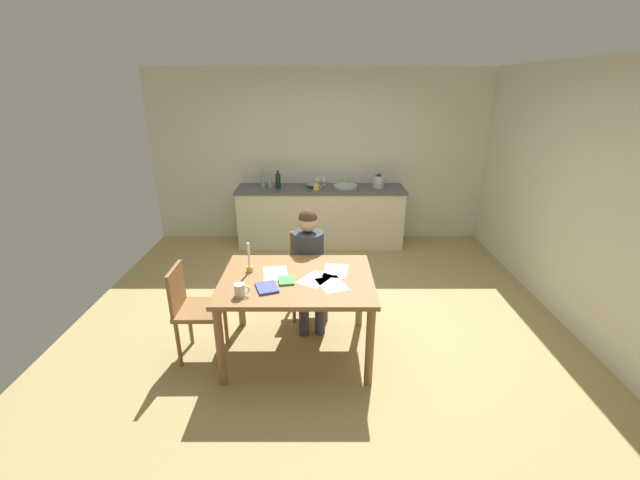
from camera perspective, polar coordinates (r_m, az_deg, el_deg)
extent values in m
cube|color=tan|center=(4.36, 0.16, -11.59)|extent=(5.20, 5.20, 0.04)
cube|color=beige|center=(6.35, 0.13, 11.75)|extent=(5.20, 0.12, 2.60)
cube|color=beige|center=(4.62, 34.54, 4.39)|extent=(0.12, 5.20, 2.60)
cube|color=beige|center=(6.21, 0.13, 3.26)|extent=(2.48, 0.60, 0.86)
cube|color=#4C4C51|center=(6.09, 0.13, 7.29)|extent=(2.52, 0.64, 0.04)
cube|color=olive|center=(3.54, -3.27, -5.67)|extent=(1.33, 1.00, 0.04)
cylinder|color=olive|center=(3.45, -13.97, -14.52)|extent=(0.07, 0.07, 0.73)
cylinder|color=olive|center=(3.38, 7.12, -14.84)|extent=(0.07, 0.07, 0.73)
cylinder|color=olive|center=(4.18, -11.22, -7.53)|extent=(0.07, 0.07, 0.73)
cylinder|color=olive|center=(4.12, 5.70, -7.65)|extent=(0.07, 0.07, 0.73)
cube|color=olive|center=(4.26, -1.60, -4.79)|extent=(0.44, 0.44, 0.04)
cube|color=olive|center=(4.34, -1.83, -1.24)|extent=(0.36, 0.07, 0.40)
cylinder|color=olive|center=(4.22, -3.70, -8.87)|extent=(0.04, 0.04, 0.47)
cylinder|color=olive|center=(4.24, 0.94, -8.64)|extent=(0.04, 0.04, 0.47)
cylinder|color=olive|center=(4.51, -3.92, -6.72)|extent=(0.04, 0.04, 0.47)
cylinder|color=olive|center=(4.54, 0.40, -6.52)|extent=(0.04, 0.04, 0.47)
cylinder|color=#333842|center=(4.15, -1.64, -2.13)|extent=(0.35, 0.35, 0.50)
sphere|color=#D8AD8C|center=(4.02, -1.69, 2.58)|extent=(0.20, 0.20, 0.20)
sphere|color=#473323|center=(4.01, -1.70, 3.13)|extent=(0.19, 0.19, 0.19)
cylinder|color=#383847|center=(4.08, -2.51, -6.46)|extent=(0.17, 0.39, 0.13)
cylinder|color=#383847|center=(4.03, -2.27, -10.55)|extent=(0.10, 0.10, 0.45)
cylinder|color=#383847|center=(4.09, -0.26, -6.35)|extent=(0.17, 0.39, 0.13)
cylinder|color=#383847|center=(4.04, 0.03, -10.42)|extent=(0.10, 0.10, 0.45)
cube|color=olive|center=(3.77, -16.65, -9.47)|extent=(0.40, 0.40, 0.04)
cube|color=olive|center=(3.73, -19.74, -6.55)|extent=(0.03, 0.36, 0.40)
cylinder|color=olive|center=(3.72, -14.35, -14.12)|extent=(0.04, 0.04, 0.46)
cylinder|color=olive|center=(3.99, -13.25, -11.33)|extent=(0.04, 0.04, 0.46)
cylinder|color=olive|center=(3.81, -19.47, -13.79)|extent=(0.04, 0.04, 0.46)
cylinder|color=olive|center=(4.08, -18.00, -11.10)|extent=(0.04, 0.04, 0.46)
cylinder|color=white|center=(3.27, -11.34, -7.01)|extent=(0.09, 0.09, 0.10)
torus|color=white|center=(3.26, -10.51, -6.94)|extent=(0.07, 0.01, 0.07)
cylinder|color=gold|center=(3.68, -9.93, -4.07)|extent=(0.06, 0.06, 0.05)
cylinder|color=white|center=(3.62, -10.07, -2.08)|extent=(0.02, 0.02, 0.23)
cube|color=#459951|center=(3.46, -4.81, -5.77)|extent=(0.15, 0.19, 0.02)
cube|color=#454F9B|center=(3.36, -7.53, -6.75)|extent=(0.22, 0.25, 0.02)
cube|color=white|center=(3.50, -0.68, -5.57)|extent=(0.34, 0.36, 0.00)
cube|color=white|center=(3.62, -6.31, -4.74)|extent=(0.25, 0.32, 0.00)
cube|color=white|center=(3.41, 1.73, -6.29)|extent=(0.30, 0.35, 0.00)
cube|color=white|center=(3.65, 2.28, -4.39)|extent=(0.25, 0.32, 0.00)
cylinder|color=#B2B7BC|center=(6.09, 3.66, 7.64)|extent=(0.36, 0.36, 0.04)
cylinder|color=silver|center=(6.22, 3.60, 8.88)|extent=(0.02, 0.02, 0.24)
cylinder|color=#8C999E|center=(6.14, -8.10, 8.44)|extent=(0.06, 0.06, 0.22)
cylinder|color=#8C999E|center=(6.11, -8.17, 9.70)|extent=(0.03, 0.03, 0.06)
cylinder|color=#8C999E|center=(6.09, -7.08, 8.34)|extent=(0.06, 0.06, 0.21)
cylinder|color=#8C999E|center=(6.06, -7.13, 9.54)|extent=(0.03, 0.03, 0.05)
cylinder|color=black|center=(6.06, -5.95, 8.34)|extent=(0.08, 0.08, 0.21)
cylinder|color=black|center=(6.03, -6.00, 9.57)|extent=(0.03, 0.03, 0.05)
ellipsoid|color=#668C99|center=(6.10, -1.05, 7.96)|extent=(0.21, 0.21, 0.09)
cylinder|color=#B7BABF|center=(6.12, 8.37, 8.21)|extent=(0.18, 0.18, 0.18)
cone|color=#262628|center=(6.10, 8.42, 9.22)|extent=(0.11, 0.11, 0.04)
cylinder|color=silver|center=(6.23, 0.59, 7.82)|extent=(0.06, 0.06, 0.00)
cylinder|color=silver|center=(6.22, 0.59, 8.15)|extent=(0.01, 0.01, 0.07)
cone|color=silver|center=(6.20, 0.59, 8.82)|extent=(0.07, 0.07, 0.08)
cylinder|color=silver|center=(6.23, -0.34, 7.82)|extent=(0.06, 0.06, 0.00)
cylinder|color=silver|center=(6.22, -0.34, 8.15)|extent=(0.01, 0.01, 0.07)
cone|color=silver|center=(6.20, -0.34, 8.82)|extent=(0.07, 0.07, 0.08)
cylinder|color=#F2CC4C|center=(5.93, -0.52, 7.54)|extent=(0.08, 0.08, 0.09)
torus|color=#F2CC4C|center=(5.92, -0.06, 7.58)|extent=(0.06, 0.01, 0.06)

